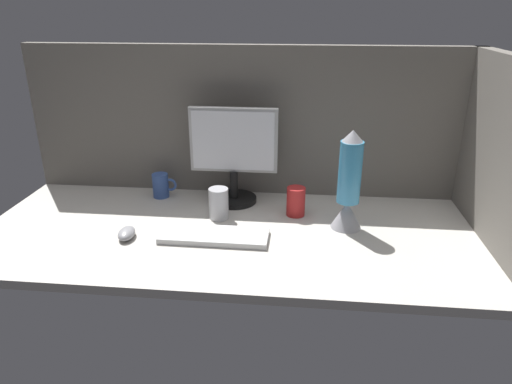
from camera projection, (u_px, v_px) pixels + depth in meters
ground_plane at (234, 232)px, 165.94cm from camera, size 180.00×80.00×3.00cm
cubicle_wall_back at (246, 121)px, 188.49cm from camera, size 180.00×5.00×60.27cm
cubicle_wall_side at (507, 156)px, 145.65cm from camera, size 5.00×80.00×60.27cm
monitor at (234, 153)px, 181.05cm from camera, size 34.44×18.00×38.29cm
keyboard at (214, 236)px, 158.09cm from camera, size 37.09×13.26×2.00cm
mouse at (127, 233)px, 158.25cm from camera, size 6.60×10.15×3.40cm
mug_steel at (219, 204)px, 171.45cm from camera, size 7.28×7.28×11.77cm
mug_red_plastic at (296, 201)px, 174.10cm from camera, size 7.00×7.00×11.09cm
mug_ceramic_blue at (161, 185)px, 190.84cm from camera, size 10.07×6.58×9.99cm
lava_lamp at (349, 188)px, 160.85cm from camera, size 10.98×10.98×35.92cm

